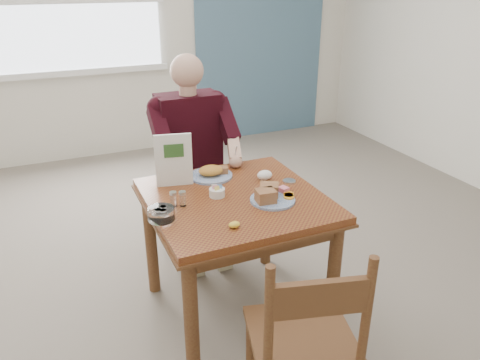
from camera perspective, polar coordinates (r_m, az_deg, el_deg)
name	(u,v)px	position (r m, az deg, el deg)	size (l,w,h in m)	color
floor	(236,310)	(2.89, -0.52, -15.55)	(6.00, 6.00, 0.00)	#72695D
wall_back	(119,20)	(5.15, -14.57, 18.31)	(5.50, 5.50, 0.00)	silver
accent_panel	(262,15)	(5.62, 2.64, 19.41)	(1.60, 0.02, 2.80)	#466982
lemon_wedge	(234,225)	(2.18, -0.70, -5.47)	(0.06, 0.04, 0.03)	yellow
napkin	(265,175)	(2.67, 3.03, 0.60)	(0.09, 0.07, 0.06)	white
metal_dish	(289,181)	(2.66, 6.01, -0.13)	(0.07, 0.07, 0.01)	silver
window	(75,0)	(5.05, -19.48, 19.96)	(1.72, 0.04, 1.42)	white
table	(235,215)	(2.53, -0.57, -4.29)	(0.92, 0.92, 0.75)	brown
chair_far	(191,186)	(3.27, -6.05, -0.72)	(0.42, 0.42, 0.95)	brown
chair_near	(305,343)	(2.00, 7.87, -19.04)	(0.51, 0.51, 0.95)	brown
diner	(193,145)	(3.07, -5.80, 4.30)	(0.53, 0.56, 1.39)	tan
near_plate	(271,196)	(2.43, 3.75, -1.90)	(0.28, 0.28, 0.08)	white
far_plate	(212,173)	(2.71, -3.47, 0.90)	(0.30, 0.30, 0.07)	white
caddy	(217,192)	(2.47, -2.82, -1.51)	(0.11, 0.11, 0.06)	white
shakers	(178,199)	(2.38, -7.57, -2.28)	(0.09, 0.06, 0.08)	white
creamer	(161,214)	(2.27, -9.58, -4.07)	(0.16, 0.16, 0.06)	white
menu	(174,160)	(2.58, -8.09, 2.43)	(0.20, 0.06, 0.30)	white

